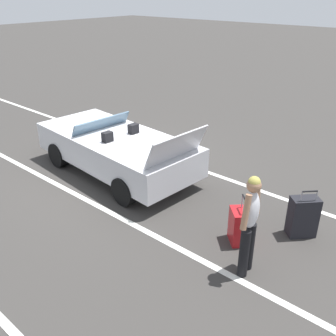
{
  "coord_description": "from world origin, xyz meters",
  "views": [
    {
      "loc": [
        -6.1,
        5.31,
        3.97
      ],
      "look_at": [
        -1.79,
        0.24,
        0.75
      ],
      "focal_mm": 39.89,
      "sensor_mm": 36.0,
      "label": 1
    }
  ],
  "objects_px": {
    "suitcase_medium_bright": "(238,226)",
    "convertible_car": "(111,147)",
    "suitcase_large_black": "(303,217)",
    "traveler_person": "(250,221)"
  },
  "relations": [
    {
      "from": "suitcase_medium_bright",
      "to": "convertible_car",
      "type": "bearing_deg",
      "value": -52.78
    },
    {
      "from": "suitcase_medium_bright",
      "to": "suitcase_large_black",
      "type": "bearing_deg",
      "value": -174.32
    },
    {
      "from": "suitcase_large_black",
      "to": "convertible_car",
      "type": "bearing_deg",
      "value": 48.89
    },
    {
      "from": "suitcase_large_black",
      "to": "traveler_person",
      "type": "bearing_deg",
      "value": 124.0
    },
    {
      "from": "convertible_car",
      "to": "traveler_person",
      "type": "relative_size",
      "value": 2.6
    },
    {
      "from": "convertible_car",
      "to": "traveler_person",
      "type": "distance_m",
      "value": 4.43
    },
    {
      "from": "convertible_car",
      "to": "traveler_person",
      "type": "bearing_deg",
      "value": 170.05
    },
    {
      "from": "convertible_car",
      "to": "traveler_person",
      "type": "height_order",
      "value": "traveler_person"
    },
    {
      "from": "suitcase_large_black",
      "to": "traveler_person",
      "type": "xyz_separation_m",
      "value": [
        0.26,
        1.49,
        0.56
      ]
    },
    {
      "from": "traveler_person",
      "to": "suitcase_large_black",
      "type": "bearing_deg",
      "value": -106.98
    }
  ]
}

